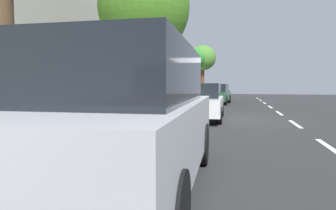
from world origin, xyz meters
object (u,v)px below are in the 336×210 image
Objects in this scene: parked_sedan_black_nearest at (220,92)px; parked_suv_silver_far at (130,117)px; cyclist_with_backpack at (159,97)px; parked_sedan_white_mid at (201,102)px; parked_sedan_green_second at (217,94)px; street_tree_near_cyclist at (202,59)px; bicycle_at_curb at (162,122)px; pedestrian_on_phone at (45,99)px; fire_hydrant at (177,102)px; street_tree_far_end at (144,8)px; street_tree_mid_block at (191,60)px.

parked_suv_silver_far is (-0.16, 24.32, 0.27)m from parked_sedan_black_nearest.
parked_suv_silver_far reaches higher than cyclist_with_backpack.
parked_suv_silver_far is (-0.05, 8.37, 0.27)m from parked_sedan_white_mid.
parked_sedan_green_second is 10.03m from parked_sedan_white_mid.
street_tree_near_cyclist reaches higher than parked_suv_silver_far.
parked_sedan_black_nearest is 2.51× the size of bicycle_at_curb.
pedestrian_on_phone is 1.96× the size of fire_hydrant.
cyclist_with_backpack is 4.20m from street_tree_far_end.
parked_sedan_green_second is at bearing -89.74° from parked_suv_silver_far.
street_tree_far_end is at bearing 79.84° from parked_sedan_green_second.
parked_sedan_green_second is 0.95× the size of parked_suv_silver_far.
pedestrian_on_phone is at bearing 84.18° from street_tree_mid_block.
street_tree_near_cyclist is at bearing -85.37° from parked_suv_silver_far.
street_tree_far_end reaches higher than parked_sedan_white_mid.
parked_sedan_white_mid is (-0.11, 15.96, 0.00)m from parked_sedan_black_nearest.
bicycle_at_curb is 14.48m from street_tree_mid_block.
street_tree_far_end is at bearing -62.31° from bicycle_at_curb.
pedestrian_on_phone is (3.63, 5.25, 0.33)m from parked_sedan_white_mid.
cyclist_with_backpack is 13.88m from street_tree_mid_block.
street_tree_far_end is (-0.00, 11.37, 1.07)m from street_tree_mid_block.
cyclist_with_backpack is at bearing -79.28° from parked_suv_silver_far.
parked_sedan_green_second is at bearing 179.22° from street_tree_mid_block.
parked_sedan_black_nearest is at bearing -99.43° from pedestrian_on_phone.
street_tree_near_cyclist reaches higher than parked_sedan_white_mid.
parked_sedan_black_nearest is 1.06× the size of street_tree_mid_block.
pedestrian_on_phone is at bearing 86.12° from street_tree_near_cyclist.
bicycle_at_curb is 2.10× the size of fire_hydrant.
parked_sedan_green_second is 7.84m from fire_hydrant.
street_tree_far_end is 5.38m from pedestrian_on_phone.
bicycle_at_curb is at bearing 88.49° from parked_sedan_black_nearest.
parked_sedan_black_nearest and parked_sedan_green_second have the same top height.
bicycle_at_curb is at bearing 87.56° from parked_sedan_green_second.
fire_hydrant is (1.49, 7.70, -0.17)m from parked_sedan_green_second.
bicycle_at_curb is at bearing 81.08° from parked_sedan_white_mid.
parked_sedan_black_nearest is at bearing -96.47° from street_tree_far_end.
cyclist_with_backpack reaches higher than fire_hydrant.
parked_sedan_black_nearest is 13.70m from fire_hydrant.
street_tree_mid_block is (2.12, -18.42, 2.31)m from parked_suv_silver_far.
parked_sedan_white_mid is at bearing 90.39° from parked_sedan_black_nearest.
parked_sedan_green_second is at bearing -100.16° from street_tree_far_end.
parked_sedan_black_nearest is at bearing -91.51° from bicycle_at_curb.
parked_sedan_green_second is 5.37× the size of fire_hydrant.
street_tree_mid_block is 15.55m from pedestrian_on_phone.
bicycle_at_curb is 0.87m from cyclist_with_backpack.
parked_sedan_green_second is 0.73× the size of street_tree_far_end.
street_tree_far_end reaches higher than street_tree_near_cyclist.
parked_suv_silver_far is at bearing 98.38° from fire_hydrant.
parked_sedan_black_nearest is 5.27× the size of fire_hydrant.
street_tree_near_cyclist reaches higher than parked_sedan_green_second.
pedestrian_on_phone is (3.52, 21.21, 0.33)m from parked_sedan_black_nearest.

